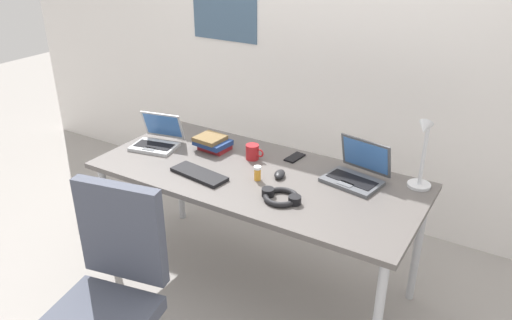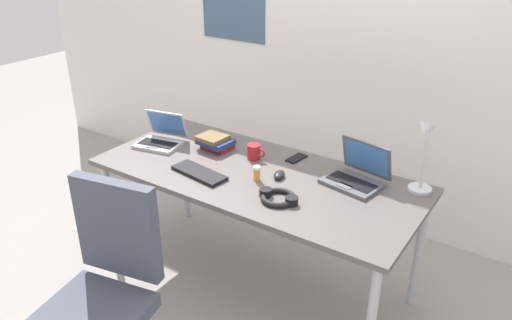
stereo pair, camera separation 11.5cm
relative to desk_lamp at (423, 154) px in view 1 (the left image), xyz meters
name	(u,v)px [view 1 (the left image)]	position (x,y,z in m)	size (l,w,h in m)	color
ground_plane	(256,281)	(-0.80, -0.28, -0.94)	(12.00, 12.00, 0.00)	gray
wall_back	(341,34)	(-0.80, 0.82, 0.36)	(6.00, 0.13, 2.60)	silver
desk	(256,182)	(-0.80, -0.28, -0.25)	(1.80, 0.80, 0.74)	#595451
desk_lamp	(423,154)	(0.00, 0.00, 0.00)	(0.12, 0.18, 0.40)	silver
laptop_near_lamp	(157,140)	(-1.50, -0.28, -0.16)	(0.31, 0.29, 0.19)	#B7BABC
laptop_far_corner	(356,173)	(-0.30, -0.08, -0.15)	(0.33, 0.30, 0.21)	#515459
external_keyboard	(199,174)	(-1.05, -0.46, -0.19)	(0.33, 0.12, 0.02)	black
computer_mouse	(280,174)	(-0.67, -0.25, -0.18)	(0.06, 0.10, 0.03)	black
cell_phone	(295,157)	(-0.71, 0.00, -0.19)	(0.06, 0.14, 0.01)	black
headphones	(281,197)	(-0.55, -0.46, -0.18)	(0.21, 0.18, 0.04)	black
pill_bottle	(257,173)	(-0.75, -0.34, -0.16)	(0.04, 0.04, 0.08)	gold
book_stack	(213,143)	(-1.18, -0.14, -0.15)	(0.21, 0.18, 0.09)	maroon
coffee_mug	(253,152)	(-0.91, -0.13, -0.15)	(0.11, 0.08, 0.09)	#B21E23
office_chair	(108,314)	(-1.00, -1.23, -0.54)	(0.52, 0.58, 0.97)	black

